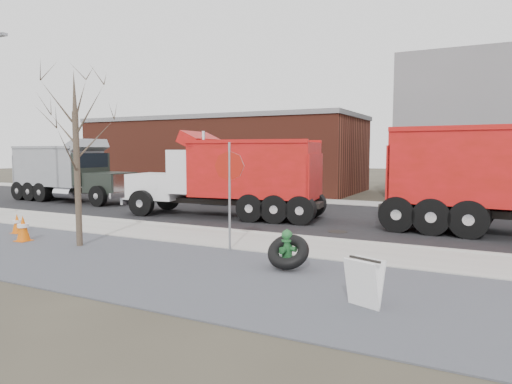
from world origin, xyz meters
The scene contains 16 objects.
ground centered at (0.00, 0.00, 0.00)m, with size 120.00×120.00×0.00m, color #383328.
gravel_verge centered at (0.00, -3.50, 0.01)m, with size 60.00×5.00×0.03m, color slate.
sidewalk centered at (0.00, 0.25, 0.03)m, with size 60.00×2.50×0.06m, color #9E9B93.
curb centered at (0.00, 1.55, 0.06)m, with size 60.00×0.15×0.11m, color #9E9B93.
road centered at (0.00, 6.30, 0.01)m, with size 60.00×9.40×0.02m, color black.
far_sidewalk centered at (0.00, 12.00, 0.03)m, with size 60.00×2.00×0.06m, color #9E9B93.
building_brick centered at (-10.00, 17.00, 2.65)m, with size 20.20×8.20×5.30m.
bare_tree centered at (-3.20, -2.60, 3.30)m, with size 3.20×3.20×5.20m.
fire_hydrant centered at (3.29, -2.03, 0.43)m, with size 0.54×0.52×0.94m.
truck_tire centered at (3.42, -2.26, 0.45)m, with size 1.09×1.04×0.86m.
stop_sign centered at (1.13, -1.10, 2.09)m, with size 0.80×0.33×3.10m.
sandwich_board centered at (5.69, -4.10, 0.48)m, with size 0.75×0.61×0.91m.
traffic_cone_near centered at (-5.34, -2.89, 0.42)m, with size 0.44×0.44×0.84m.
traffic_cone_far centered at (-6.78, -2.08, 0.35)m, with size 0.36×0.36×0.70m.
dump_truck_red_b centered at (-2.17, 4.62, 1.85)m, with size 8.72×3.46×3.63m.
dump_truck_grey centered at (-13.21, 5.80, 1.74)m, with size 7.55×2.51×3.41m.
Camera 1 is at (7.60, -12.21, 2.89)m, focal length 32.00 mm.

